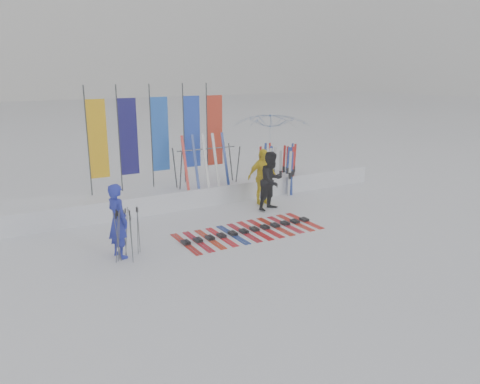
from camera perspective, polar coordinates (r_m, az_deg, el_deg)
ground at (r=11.59m, az=3.09°, el=-6.68°), size 120.00×120.00×0.00m
snow_bank at (r=15.36m, az=-6.21°, el=-0.13°), size 14.00×1.60×0.60m
person_blue at (r=11.05m, az=-14.66°, el=-3.42°), size 0.57×0.72×1.75m
person_black at (r=14.36m, az=3.87°, el=1.37°), size 1.04×0.91×1.81m
person_yellow at (r=14.96m, az=2.72°, el=1.89°), size 1.06×0.47×1.79m
tent_canopy at (r=18.17m, az=3.87°, el=5.61°), size 3.33×3.38×2.68m
ski_row at (r=12.58m, az=1.14°, el=-4.72°), size 3.86×1.69×0.07m
pole_cluster at (r=11.05m, az=-13.82°, el=-4.91°), size 0.69×0.93×1.23m
feather_flags at (r=14.89m, az=-9.76°, el=6.91°), size 4.42×0.16×3.20m
ski_rack at (r=14.95m, az=-4.06°, el=3.77°), size 2.04×0.80×1.23m
upright_skis at (r=16.57m, az=5.07°, el=2.79°), size 1.34×1.20×1.69m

